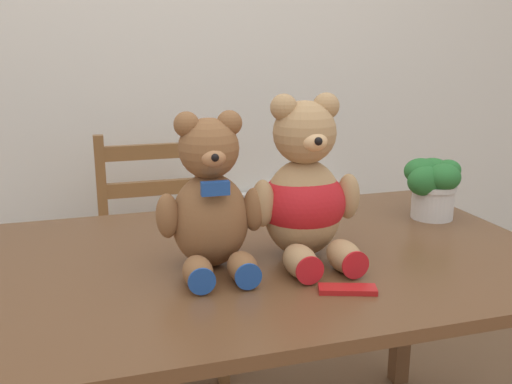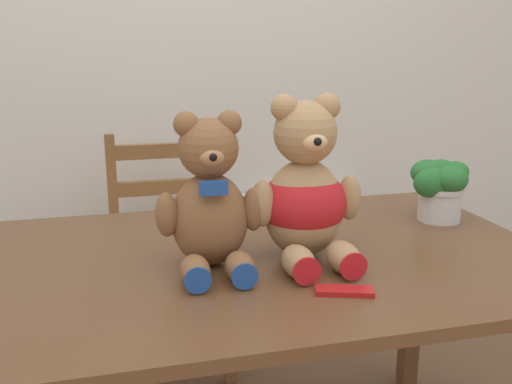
% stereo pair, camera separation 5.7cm
% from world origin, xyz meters
% --- Properties ---
extents(wall_back, '(8.00, 0.04, 2.60)m').
position_xyz_m(wall_back, '(0.00, 1.77, 1.30)').
color(wall_back, silver).
rests_on(wall_back, ground_plane).
extents(radiator, '(0.61, 0.10, 0.60)m').
position_xyz_m(radiator, '(0.54, 1.70, 0.27)').
color(radiator, white).
rests_on(radiator, ground_plane).
extents(dining_table, '(1.59, 0.95, 0.77)m').
position_xyz_m(dining_table, '(0.00, 0.48, 0.68)').
color(dining_table, brown).
rests_on(dining_table, ground_plane).
extents(wooden_chair_behind, '(0.45, 0.42, 0.95)m').
position_xyz_m(wooden_chair_behind, '(-0.13, 1.33, 0.45)').
color(wooden_chair_behind, brown).
rests_on(wooden_chair_behind, ground_plane).
extents(teddy_bear_left, '(0.27, 0.26, 0.38)m').
position_xyz_m(teddy_bear_left, '(-0.10, 0.43, 0.93)').
color(teddy_bear_left, brown).
rests_on(teddy_bear_left, dining_table).
extents(teddy_bear_right, '(0.29, 0.29, 0.42)m').
position_xyz_m(teddy_bear_right, '(0.14, 0.43, 0.93)').
color(teddy_bear_right, tan).
rests_on(teddy_bear_right, dining_table).
extents(potted_plant, '(0.19, 0.17, 0.19)m').
position_xyz_m(potted_plant, '(0.64, 0.62, 0.88)').
color(potted_plant, beige).
rests_on(potted_plant, dining_table).
extents(chocolate_bar, '(0.14, 0.08, 0.01)m').
position_xyz_m(chocolate_bar, '(0.15, 0.20, 0.77)').
color(chocolate_bar, red).
rests_on(chocolate_bar, dining_table).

